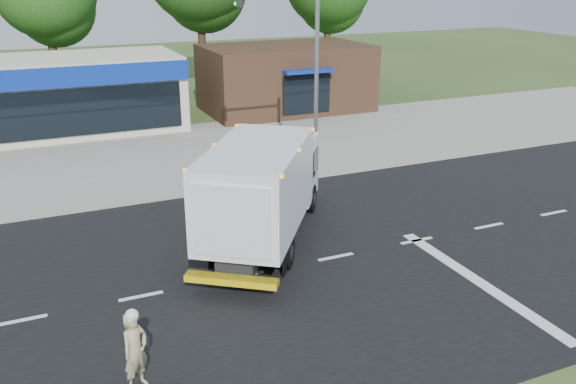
# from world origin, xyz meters

# --- Properties ---
(ground) EXTENTS (120.00, 120.00, 0.00)m
(ground) POSITION_xyz_m (0.00, 0.00, 0.00)
(ground) COLOR #385123
(ground) RESTS_ON ground
(road_asphalt) EXTENTS (60.00, 14.00, 0.02)m
(road_asphalt) POSITION_xyz_m (0.00, 0.00, 0.00)
(road_asphalt) COLOR black
(road_asphalt) RESTS_ON ground
(sidewalk) EXTENTS (60.00, 2.40, 0.12)m
(sidewalk) POSITION_xyz_m (0.00, 8.20, 0.06)
(sidewalk) COLOR gray
(sidewalk) RESTS_ON ground
(parking_apron) EXTENTS (60.00, 9.00, 0.02)m
(parking_apron) POSITION_xyz_m (0.00, 14.00, 0.01)
(parking_apron) COLOR gray
(parking_apron) RESTS_ON ground
(lane_markings) EXTENTS (55.20, 7.00, 0.01)m
(lane_markings) POSITION_xyz_m (1.35, -1.35, 0.02)
(lane_markings) COLOR silver
(lane_markings) RESTS_ON road_asphalt
(ems_box_truck) EXTENTS (6.53, 7.85, 3.50)m
(ems_box_truck) POSITION_xyz_m (-1.61, 1.92, 2.02)
(ems_box_truck) COLOR black
(ems_box_truck) RESTS_ON ground
(emergency_worker) EXTENTS (0.78, 0.72, 1.89)m
(emergency_worker) POSITION_xyz_m (-6.78, -3.81, 0.93)
(emergency_worker) COLOR tan
(emergency_worker) RESTS_ON ground
(retail_strip_mall) EXTENTS (18.00, 6.20, 4.00)m
(retail_strip_mall) POSITION_xyz_m (-9.00, 19.93, 2.01)
(retail_strip_mall) COLOR beige
(retail_strip_mall) RESTS_ON ground
(brown_storefront) EXTENTS (10.00, 6.70, 4.00)m
(brown_storefront) POSITION_xyz_m (7.00, 19.98, 2.00)
(brown_storefront) COLOR #382316
(brown_storefront) RESTS_ON ground
(traffic_signal_pole) EXTENTS (3.51, 0.25, 8.00)m
(traffic_signal_pole) POSITION_xyz_m (2.35, 7.60, 4.92)
(traffic_signal_pole) COLOR gray
(traffic_signal_pole) RESTS_ON ground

